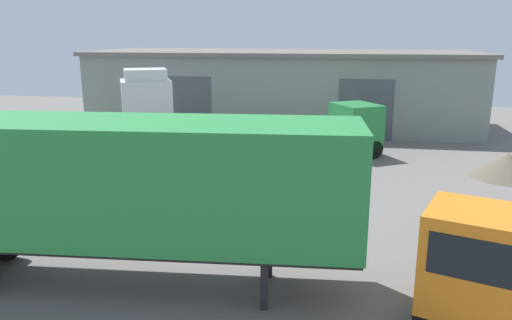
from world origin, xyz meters
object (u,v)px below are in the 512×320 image
(tractor_unit_white, at_px, (147,115))
(flatbed_truck_orange, at_px, (489,255))
(flatbed_truck_green, at_px, (335,133))
(container_trailer_green, at_px, (119,184))
(oil_drum, at_px, (202,183))
(gravel_pile, at_px, (508,165))

(tractor_unit_white, xyz_separation_m, flatbed_truck_orange, (13.32, -12.95, -0.81))
(flatbed_truck_green, height_order, flatbed_truck_orange, flatbed_truck_orange)
(container_trailer_green, height_order, flatbed_truck_orange, container_trailer_green)
(oil_drum, bearing_deg, flatbed_truck_green, 54.33)
(container_trailer_green, relative_size, oil_drum, 13.16)
(container_trailer_green, distance_m, flatbed_truck_orange, 8.80)
(tractor_unit_white, distance_m, oil_drum, 7.69)
(flatbed_truck_orange, xyz_separation_m, gravel_pile, (3.87, 11.48, -0.73))
(flatbed_truck_green, bearing_deg, oil_drum, -156.82)
(gravel_pile, bearing_deg, container_trailer_green, -136.29)
(gravel_pile, distance_m, oil_drum, 13.43)
(flatbed_truck_green, distance_m, oil_drum, 8.69)
(container_trailer_green, distance_m, gravel_pile, 17.48)
(tractor_unit_white, relative_size, flatbed_truck_orange, 0.83)
(container_trailer_green, xyz_separation_m, flatbed_truck_green, (4.94, 14.50, -1.40))
(container_trailer_green, distance_m, oil_drum, 7.79)
(container_trailer_green, xyz_separation_m, gravel_pile, (12.54, 11.99, -2.12))
(flatbed_truck_orange, height_order, gravel_pile, flatbed_truck_orange)
(oil_drum, bearing_deg, tractor_unit_white, 127.14)
(flatbed_truck_orange, distance_m, gravel_pile, 12.13)
(flatbed_truck_orange, bearing_deg, oil_drum, -108.50)
(tractor_unit_white, bearing_deg, container_trailer_green, 173.83)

